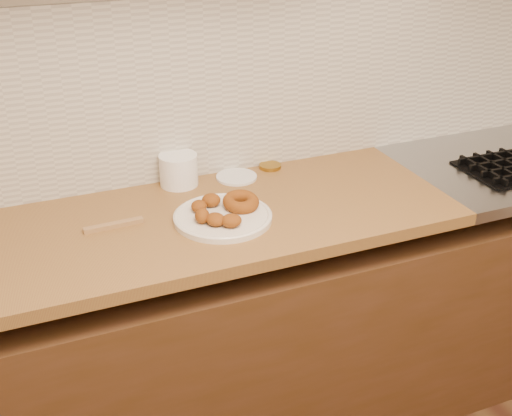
# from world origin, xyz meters

# --- Properties ---
(wall_back) EXTENTS (4.00, 0.02, 2.70)m
(wall_back) POSITION_xyz_m (0.00, 2.00, 1.35)
(wall_back) COLOR #C5B394
(wall_back) RESTS_ON ground
(base_cabinet) EXTENTS (3.60, 0.60, 0.77)m
(base_cabinet) POSITION_xyz_m (0.00, 1.69, 0.39)
(base_cabinet) COLOR #4A2B1B
(base_cabinet) RESTS_ON floor
(butcher_block) EXTENTS (2.30, 0.62, 0.04)m
(butcher_block) POSITION_xyz_m (-0.65, 1.69, 0.88)
(butcher_block) COLOR olive
(butcher_block) RESTS_ON base_cabinet
(backsplash) EXTENTS (3.60, 0.02, 0.60)m
(backsplash) POSITION_xyz_m (0.00, 1.99, 1.20)
(backsplash) COLOR beige
(backsplash) RESTS_ON wall_back
(donut_plate) EXTENTS (0.30, 0.30, 0.02)m
(donut_plate) POSITION_xyz_m (-0.24, 1.64, 0.91)
(donut_plate) COLOR silver
(donut_plate) RESTS_ON butcher_block
(ring_donut) EXTENTS (0.14, 0.15, 0.05)m
(ring_donut) POSITION_xyz_m (-0.17, 1.67, 0.94)
(ring_donut) COLOR brown
(ring_donut) RESTS_ON donut_plate
(fried_dough_chunks) EXTENTS (0.14, 0.22, 0.04)m
(fried_dough_chunks) POSITION_xyz_m (-0.27, 1.63, 0.94)
(fried_dough_chunks) COLOR brown
(fried_dough_chunks) RESTS_ON donut_plate
(plastic_tub) EXTENTS (0.17, 0.17, 0.11)m
(plastic_tub) POSITION_xyz_m (-0.29, 1.93, 0.95)
(plastic_tub) COLOR white
(plastic_tub) RESTS_ON butcher_block
(tub_lid) EXTENTS (0.18, 0.18, 0.01)m
(tub_lid) POSITION_xyz_m (-0.09, 1.91, 0.90)
(tub_lid) COLOR white
(tub_lid) RESTS_ON butcher_block
(brass_jar_lid) EXTENTS (0.09, 0.09, 0.01)m
(brass_jar_lid) POSITION_xyz_m (0.05, 1.95, 0.91)
(brass_jar_lid) COLOR olive
(brass_jar_lid) RESTS_ON butcher_block
(wooden_utensil) EXTENTS (0.18, 0.03, 0.01)m
(wooden_utensil) POSITION_xyz_m (-0.55, 1.72, 0.91)
(wooden_utensil) COLOR olive
(wooden_utensil) RESTS_ON butcher_block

